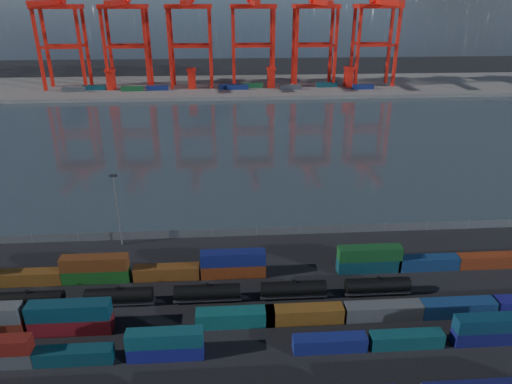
{
  "coord_description": "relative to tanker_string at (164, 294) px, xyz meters",
  "views": [
    {
      "loc": [
        -6.29,
        -63.89,
        50.62
      ],
      "look_at": [
        0.0,
        30.0,
        10.0
      ],
      "focal_mm": 32.0,
      "sensor_mm": 36.0,
      "label": 1
    }
  ],
  "objects": [
    {
      "name": "harbor_water",
      "position": [
        18.21,
        100.87,
        -1.87
      ],
      "size": [
        700.0,
        700.0,
        0.0
      ],
      "primitive_type": "plane",
      "color": "#2A373E",
      "rests_on": "ground"
    },
    {
      "name": "container_row_mid",
      "position": [
        7.22,
        -6.63,
        0.01
      ],
      "size": [
        142.01,
        2.66,
        5.67
      ],
      "color": "#3F4245",
      "rests_on": "ground"
    },
    {
      "name": "quay_containers",
      "position": [
        7.22,
        191.34,
        1.42
      ],
      "size": [
        172.58,
        10.99,
        2.6
      ],
      "color": "navy",
      "rests_on": "far_quay"
    },
    {
      "name": "yard_light_mast",
      "position": [
        -11.79,
        21.87,
        7.42
      ],
      "size": [
        1.6,
        0.4,
        16.6
      ],
      "color": "slate",
      "rests_on": "ground"
    },
    {
      "name": "tanker_string",
      "position": [
        0.0,
        0.0,
        0.0
      ],
      "size": [
        89.67,
        2.61,
        3.74
      ],
      "color": "black",
      "rests_on": "ground"
    },
    {
      "name": "container_row_south",
      "position": [
        20.08,
        -13.5,
        0.07
      ],
      "size": [
        139.57,
        2.33,
        4.96
      ],
      "color": "#424547",
      "rests_on": "ground"
    },
    {
      "name": "ground",
      "position": [
        18.21,
        -4.13,
        -1.88
      ],
      "size": [
        700.0,
        700.0,
        0.0
      ],
      "primitive_type": "plane",
      "color": "black",
      "rests_on": "ground"
    },
    {
      "name": "gantry_cranes",
      "position": [
        10.71,
        199.14,
        38.19
      ],
      "size": [
        200.14,
        48.27,
        65.36
      ],
      "color": "red",
      "rests_on": "ground"
    },
    {
      "name": "straddle_carriers",
      "position": [
        15.71,
        195.87,
        5.94
      ],
      "size": [
        140.0,
        7.0,
        11.1
      ],
      "color": "red",
      "rests_on": "far_quay"
    },
    {
      "name": "container_row_north",
      "position": [
        7.99,
        7.82,
        0.26
      ],
      "size": [
        142.5,
        2.55,
        5.43
      ],
      "color": "#131158",
      "rests_on": "ground"
    },
    {
      "name": "far_quay",
      "position": [
        18.21,
        205.87,
        -0.88
      ],
      "size": [
        700.0,
        70.0,
        2.0
      ],
      "primitive_type": "cube",
      "color": "#514F4C",
      "rests_on": "ground"
    },
    {
      "name": "waterfront_fence",
      "position": [
        18.21,
        23.87,
        -0.87
      ],
      "size": [
        160.12,
        0.12,
        2.2
      ],
      "color": "#595B5E",
      "rests_on": "ground"
    }
  ]
}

